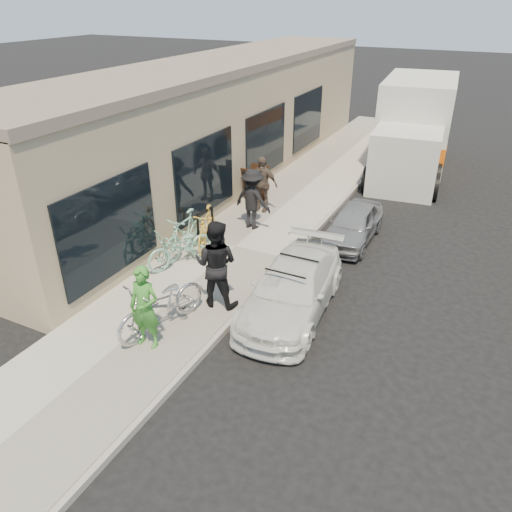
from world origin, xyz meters
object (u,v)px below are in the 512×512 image
(bike_rack, at_px, (205,223))
(man_standing, at_px, (216,264))
(sedan_silver, at_px, (353,224))
(bystander_a, at_px, (253,199))
(sedan_white, at_px, (292,289))
(cruiser_bike_a, at_px, (185,234))
(woman_rider, at_px, (145,307))
(sandwich_board, at_px, (255,184))
(bystander_b, at_px, (262,184))
(moving_truck, at_px, (414,131))
(cruiser_bike_b, at_px, (181,247))
(cruiser_bike_c, at_px, (207,228))
(tandem_bike, at_px, (162,305))

(bike_rack, bearing_deg, man_standing, -53.75)
(sedan_silver, distance_m, bystander_a, 2.91)
(sedan_white, relative_size, cruiser_bike_a, 2.15)
(woman_rider, relative_size, bystander_a, 0.98)
(sandwich_board, relative_size, bystander_b, 0.65)
(moving_truck, xyz_separation_m, woman_rider, (-2.20, -13.87, -0.48))
(sedan_white, bearing_deg, sedan_silver, 82.70)
(cruiser_bike_b, xyz_separation_m, cruiser_bike_c, (0.03, 1.19, 0.04))
(moving_truck, distance_m, woman_rider, 14.05)
(cruiser_bike_a, distance_m, bystander_a, 2.40)
(sandwich_board, bearing_deg, bystander_a, -58.99)
(bike_rack, height_order, sedan_white, sedan_white)
(man_standing, bearing_deg, sedan_silver, -119.09)
(sedan_silver, bearing_deg, cruiser_bike_a, -140.99)
(moving_truck, bearing_deg, cruiser_bike_b, -113.26)
(woman_rider, height_order, man_standing, man_standing)
(sandwich_board, height_order, bystander_a, bystander_a)
(bike_rack, xyz_separation_m, cruiser_bike_c, (0.14, -0.16, -0.05))
(tandem_bike, distance_m, woman_rider, 0.63)
(woman_rider, distance_m, cruiser_bike_a, 3.84)
(tandem_bike, relative_size, cruiser_bike_b, 1.15)
(woman_rider, xyz_separation_m, man_standing, (0.46, 1.85, 0.13))
(woman_rider, distance_m, bystander_b, 7.13)
(sandwich_board, xyz_separation_m, tandem_bike, (1.50, -7.13, -0.01))
(bystander_a, bearing_deg, sedan_white, 135.64)
(cruiser_bike_c, xyz_separation_m, bystander_a, (0.56, 1.60, 0.35))
(sedan_white, bearing_deg, sandwich_board, 119.03)
(sedan_white, xyz_separation_m, cruiser_bike_b, (-3.20, 0.47, 0.07))
(sedan_silver, xyz_separation_m, cruiser_bike_b, (-3.36, -3.52, 0.13))
(sandwich_board, xyz_separation_m, cruiser_bike_c, (0.33, -3.52, -0.05))
(cruiser_bike_a, bearing_deg, sedan_white, -17.85)
(moving_truck, height_order, cruiser_bike_a, moving_truck)
(bike_rack, xyz_separation_m, sandwich_board, (-0.20, 3.37, 0.00))
(moving_truck, bearing_deg, sedan_silver, -96.39)
(tandem_bike, bearing_deg, moving_truck, 94.36)
(woman_rider, height_order, cruiser_bike_a, woman_rider)
(moving_truck, xyz_separation_m, bystander_b, (-3.19, -6.81, -0.47))
(sedan_silver, xyz_separation_m, cruiser_bike_a, (-3.59, -2.96, 0.21))
(cruiser_bike_a, bearing_deg, man_standing, -42.18)
(bystander_a, xyz_separation_m, bystander_b, (-0.34, 1.29, -0.01))
(sandwich_board, xyz_separation_m, cruiser_bike_b, (0.30, -4.71, -0.08))
(sandwich_board, bearing_deg, tandem_bike, -72.02)
(sedan_silver, bearing_deg, man_standing, -110.10)
(man_standing, height_order, bystander_a, man_standing)
(tandem_bike, relative_size, cruiser_bike_a, 1.14)
(man_standing, bearing_deg, bike_rack, -63.22)
(moving_truck, distance_m, tandem_bike, 13.53)
(woman_rider, bearing_deg, cruiser_bike_c, 101.92)
(bystander_a, bearing_deg, cruiser_bike_a, 76.79)
(cruiser_bike_a, bearing_deg, bystander_a, 68.64)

